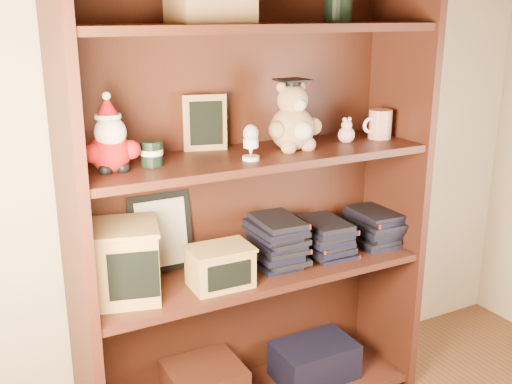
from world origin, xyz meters
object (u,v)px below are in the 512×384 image
Objects in this scene: teacher_mug at (379,124)px; grad_teddy_bear at (293,122)px; bookcase at (248,200)px; treats_box at (124,261)px.

grad_teddy_bear is at bearing -178.88° from teacher_mug.
bookcase is 6.17× the size of treats_box.
grad_teddy_bear is at bearing -0.60° from treats_box.
bookcase is at bearing 157.03° from grad_teddy_bear.
treats_box is (-0.58, 0.01, -0.37)m from grad_teddy_bear.
teacher_mug is at bearing 1.12° from grad_teddy_bear.
bookcase is at bearing 6.57° from treats_box.
treats_box is (-0.95, -0.00, -0.33)m from teacher_mug.
grad_teddy_bear is (0.14, -0.06, 0.26)m from bookcase.
grad_teddy_bear reaches higher than treats_box.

